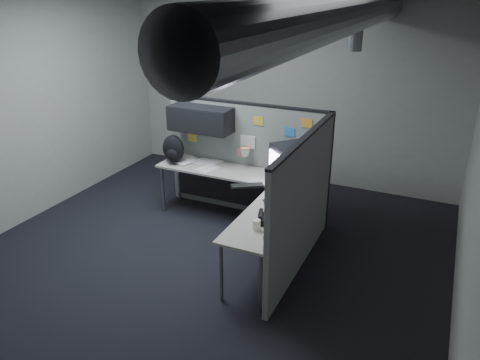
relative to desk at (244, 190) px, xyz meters
The scene contains 12 objects.
room 1.69m from the desk, 59.55° to the right, with size 5.62×5.62×3.22m.
partition_back 0.77m from the desk, 126.93° to the left, with size 2.44×0.42×1.63m.
partition_right 1.09m from the desk, 26.97° to the right, with size 0.07×2.23×1.63m.
desk is the anchor object (origin of this frame).
monitor 0.71m from the desk, 26.96° to the left, with size 0.61×0.61×0.49m.
keyboard 0.24m from the desk, 53.41° to the right, with size 0.43×0.36×0.04m.
mouse 0.73m from the desk, 36.71° to the right, with size 0.30×0.29×0.05m.
phone 1.16m from the desk, 53.03° to the right, with size 0.28×0.29×0.11m.
bottles 1.51m from the desk, 55.62° to the right, with size 0.12×0.15×0.08m.
cup 1.32m from the desk, 59.87° to the right, with size 0.09×0.09×0.12m, color white.
papers 1.03m from the desk, 157.20° to the left, with size 0.84×0.70×0.02m.
backpack 1.28m from the desk, 169.26° to the left, with size 0.34×0.31×0.40m.
Camera 1 is at (2.46, -4.43, 3.12)m, focal length 35.00 mm.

